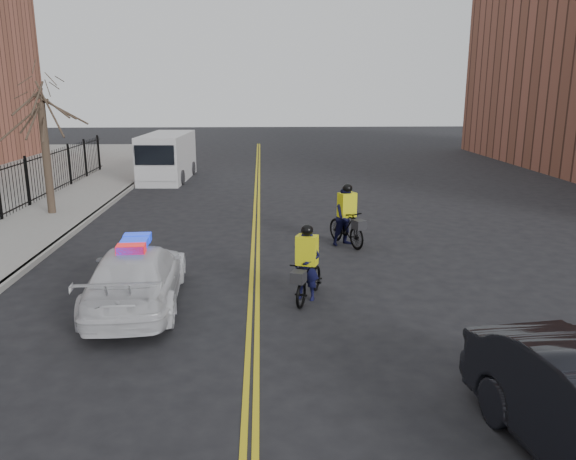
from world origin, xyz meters
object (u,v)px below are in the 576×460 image
(cyclist_far, at_px, (347,221))
(cyclist_near, at_px, (307,274))
(cargo_van, at_px, (167,158))
(police_cruiser, at_px, (137,276))

(cyclist_far, bearing_deg, cyclist_near, -133.83)
(cyclist_near, relative_size, cyclist_far, 0.97)
(cargo_van, bearing_deg, cyclist_far, -57.45)
(cyclist_near, xyz_separation_m, cyclist_far, (1.57, 4.43, 0.14))
(cyclist_near, bearing_deg, cyclist_far, 91.84)
(police_cruiser, relative_size, cargo_van, 0.82)
(police_cruiser, xyz_separation_m, cyclist_near, (3.73, 0.19, -0.07))
(cyclist_near, distance_m, cyclist_far, 4.70)
(cargo_van, height_order, cyclist_far, cargo_van)
(cargo_van, relative_size, cyclist_near, 3.06)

